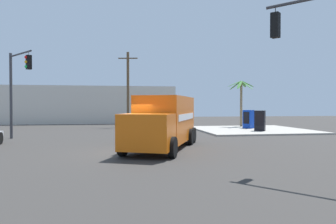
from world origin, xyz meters
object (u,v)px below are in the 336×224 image
(vending_machine_red, at_px, (260,121))
(vending_machine_blue, at_px, (248,119))
(delivery_truck, at_px, (164,121))
(palm_tree_far, at_px, (241,95))
(traffic_light_secondary, at_px, (16,82))
(utility_pole, at_px, (128,88))

(vending_machine_red, bearing_deg, vending_machine_blue, 84.75)
(delivery_truck, relative_size, palm_tree_far, 1.58)
(traffic_light_secondary, height_order, vending_machine_red, traffic_light_secondary)
(delivery_truck, xyz_separation_m, palm_tree_far, (10.82, 14.79, 2.09))
(utility_pole, bearing_deg, vending_machine_blue, -26.68)
(vending_machine_red, relative_size, palm_tree_far, 0.36)
(delivery_truck, bearing_deg, traffic_light_secondary, 148.37)
(vending_machine_red, height_order, utility_pole, utility_pole)
(palm_tree_far, bearing_deg, delivery_truck, -126.18)
(palm_tree_far, height_order, utility_pole, utility_pole)
(vending_machine_red, distance_m, utility_pole, 15.20)
(vending_machine_red, height_order, vending_machine_blue, same)
(vending_machine_red, height_order, palm_tree_far, palm_tree_far)
(traffic_light_secondary, xyz_separation_m, utility_pole, (8.26, 12.01, 0.33))
(traffic_light_secondary, distance_m, vending_machine_red, 20.35)
(palm_tree_far, bearing_deg, vending_machine_blue, -97.64)
(vending_machine_blue, bearing_deg, utility_pole, 153.32)
(vending_machine_red, distance_m, vending_machine_blue, 3.18)
(delivery_truck, xyz_separation_m, utility_pole, (-1.50, 18.03, 2.88))
(traffic_light_secondary, relative_size, vending_machine_blue, 3.41)
(palm_tree_far, xyz_separation_m, utility_pole, (-12.32, 3.23, 0.79))
(vending_machine_blue, xyz_separation_m, utility_pole, (-11.94, 6.00, 3.35))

